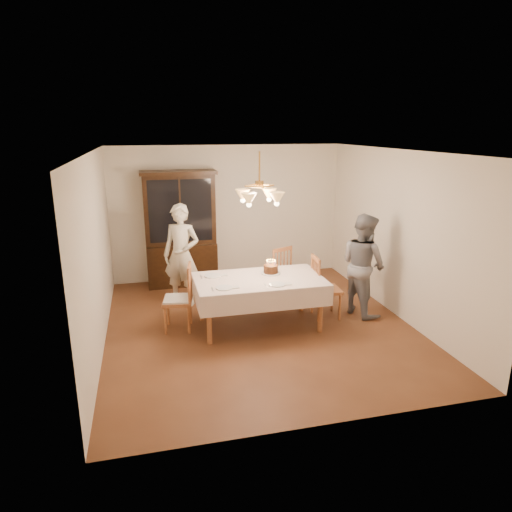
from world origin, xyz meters
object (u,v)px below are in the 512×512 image
object	(u,v)px
chair_far_side	(275,277)
birthday_cake	(271,270)
elderly_woman	(181,255)
china_hutch	(181,231)
dining_table	(259,283)

from	to	relation	value
chair_far_side	birthday_cake	xyz separation A→B (m)	(-0.29, -0.73, 0.38)
elderly_woman	birthday_cake	world-z (taller)	elderly_woman
chair_far_side	elderly_woman	distance (m)	1.64
chair_far_side	birthday_cake	world-z (taller)	chair_far_side
elderly_woman	chair_far_side	bearing A→B (deg)	18.71
elderly_woman	china_hutch	bearing A→B (deg)	113.64
china_hutch	elderly_woman	distance (m)	1.09
china_hutch	elderly_woman	xyz separation A→B (m)	(-0.08, -1.07, -0.18)
dining_table	chair_far_side	bearing A→B (deg)	60.54
elderly_woman	birthday_cake	xyz separation A→B (m)	(1.27, -0.99, -0.04)
dining_table	china_hutch	bearing A→B (deg)	112.95
chair_far_side	elderly_woman	bearing A→B (deg)	170.58
china_hutch	elderly_woman	size ratio (longest dim) A/B	1.25
elderly_woman	birthday_cake	distance (m)	1.61
china_hutch	chair_far_side	distance (m)	2.08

